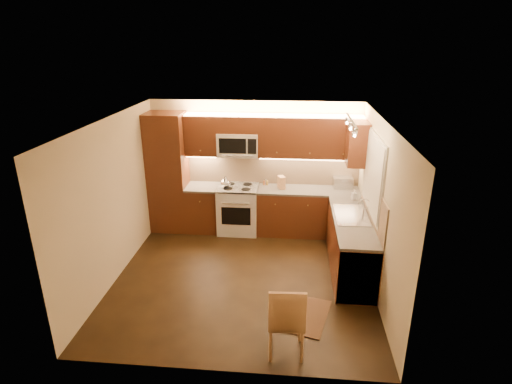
# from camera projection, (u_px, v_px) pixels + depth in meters

# --- Properties ---
(floor) EXTENTS (4.00, 4.00, 0.01)m
(floor) POSITION_uv_depth(u_px,v_px,m) (244.00, 277.00, 6.62)
(floor) COLOR black
(floor) RESTS_ON ground
(ceiling) EXTENTS (4.00, 4.00, 0.01)m
(ceiling) POSITION_uv_depth(u_px,v_px,m) (242.00, 121.00, 5.74)
(ceiling) COLOR beige
(ceiling) RESTS_ON ground
(wall_back) EXTENTS (4.00, 0.01, 2.50)m
(wall_back) POSITION_uv_depth(u_px,v_px,m) (255.00, 166.00, 8.04)
(wall_back) COLOR #C2B28E
(wall_back) RESTS_ON ground
(wall_front) EXTENTS (4.00, 0.01, 2.50)m
(wall_front) POSITION_uv_depth(u_px,v_px,m) (219.00, 277.00, 4.32)
(wall_front) COLOR #C2B28E
(wall_front) RESTS_ON ground
(wall_left) EXTENTS (0.01, 4.00, 2.50)m
(wall_left) POSITION_uv_depth(u_px,v_px,m) (113.00, 200.00, 6.35)
(wall_left) COLOR #C2B28E
(wall_left) RESTS_ON ground
(wall_right) EXTENTS (0.01, 4.00, 2.50)m
(wall_right) POSITION_uv_depth(u_px,v_px,m) (379.00, 209.00, 6.01)
(wall_right) COLOR #C2B28E
(wall_right) RESTS_ON ground
(pantry) EXTENTS (0.70, 0.60, 2.30)m
(pantry) POSITION_uv_depth(u_px,v_px,m) (168.00, 173.00, 7.94)
(pantry) COLOR #3F210D
(pantry) RESTS_ON floor
(base_cab_back_left) EXTENTS (0.62, 0.60, 0.86)m
(base_cab_back_left) POSITION_uv_depth(u_px,v_px,m) (204.00, 209.00, 8.14)
(base_cab_back_left) COLOR #3F210D
(base_cab_back_left) RESTS_ON floor
(counter_back_left) EXTENTS (0.62, 0.60, 0.04)m
(counter_back_left) POSITION_uv_depth(u_px,v_px,m) (203.00, 187.00, 7.98)
(counter_back_left) COLOR #393634
(counter_back_left) RESTS_ON base_cab_back_left
(base_cab_back_right) EXTENTS (1.92, 0.60, 0.86)m
(base_cab_back_right) POSITION_uv_depth(u_px,v_px,m) (307.00, 212.00, 7.96)
(base_cab_back_right) COLOR #3F210D
(base_cab_back_right) RESTS_ON floor
(counter_back_right) EXTENTS (1.92, 0.60, 0.04)m
(counter_back_right) POSITION_uv_depth(u_px,v_px,m) (308.00, 190.00, 7.80)
(counter_back_right) COLOR #393634
(counter_back_right) RESTS_ON base_cab_back_right
(base_cab_right) EXTENTS (0.60, 2.00, 0.86)m
(base_cab_right) POSITION_uv_depth(u_px,v_px,m) (350.00, 246.00, 6.70)
(base_cab_right) COLOR #3F210D
(base_cab_right) RESTS_ON floor
(counter_right) EXTENTS (0.60, 2.00, 0.04)m
(counter_right) POSITION_uv_depth(u_px,v_px,m) (353.00, 220.00, 6.54)
(counter_right) COLOR #393634
(counter_right) RESTS_ON base_cab_right
(dishwasher) EXTENTS (0.58, 0.60, 0.84)m
(dishwasher) POSITION_uv_depth(u_px,v_px,m) (356.00, 268.00, 6.04)
(dishwasher) COLOR silver
(dishwasher) RESTS_ON floor
(backsplash_back) EXTENTS (3.30, 0.02, 0.60)m
(backsplash_back) POSITION_uv_depth(u_px,v_px,m) (273.00, 169.00, 8.02)
(backsplash_back) COLOR tan
(backsplash_back) RESTS_ON wall_back
(backsplash_right) EXTENTS (0.02, 2.00, 0.60)m
(backsplash_right) POSITION_uv_depth(u_px,v_px,m) (373.00, 202.00, 6.40)
(backsplash_right) COLOR tan
(backsplash_right) RESTS_ON wall_right
(upper_cab_back_left) EXTENTS (0.62, 0.35, 0.75)m
(upper_cab_back_left) POSITION_uv_depth(u_px,v_px,m) (202.00, 135.00, 7.74)
(upper_cab_back_left) COLOR #3F210D
(upper_cab_back_left) RESTS_ON wall_back
(upper_cab_back_right) EXTENTS (1.92, 0.35, 0.75)m
(upper_cab_back_right) POSITION_uv_depth(u_px,v_px,m) (311.00, 137.00, 7.57)
(upper_cab_back_right) COLOR #3F210D
(upper_cab_back_right) RESTS_ON wall_back
(upper_cab_bridge) EXTENTS (0.76, 0.35, 0.31)m
(upper_cab_bridge) POSITION_uv_depth(u_px,v_px,m) (238.00, 124.00, 7.61)
(upper_cab_bridge) COLOR #3F210D
(upper_cab_bridge) RESTS_ON wall_back
(upper_cab_right_corner) EXTENTS (0.35, 0.50, 0.75)m
(upper_cab_right_corner) POSITION_uv_depth(u_px,v_px,m) (357.00, 144.00, 7.11)
(upper_cab_right_corner) COLOR #3F210D
(upper_cab_right_corner) RESTS_ON wall_right
(stove) EXTENTS (0.76, 0.65, 0.92)m
(stove) POSITION_uv_depth(u_px,v_px,m) (238.00, 209.00, 8.04)
(stove) COLOR silver
(stove) RESTS_ON floor
(microwave) EXTENTS (0.76, 0.38, 0.44)m
(microwave) POSITION_uv_depth(u_px,v_px,m) (238.00, 144.00, 7.73)
(microwave) COLOR silver
(microwave) RESTS_ON wall_back
(window_frame) EXTENTS (0.03, 1.44, 1.24)m
(window_frame) POSITION_uv_depth(u_px,v_px,m) (374.00, 175.00, 6.40)
(window_frame) COLOR silver
(window_frame) RESTS_ON wall_right
(window_blinds) EXTENTS (0.02, 1.36, 1.16)m
(window_blinds) POSITION_uv_depth(u_px,v_px,m) (373.00, 175.00, 6.40)
(window_blinds) COLOR silver
(window_blinds) RESTS_ON wall_right
(sink) EXTENTS (0.52, 0.86, 0.15)m
(sink) POSITION_uv_depth(u_px,v_px,m) (352.00, 211.00, 6.64)
(sink) COLOR silver
(sink) RESTS_ON counter_right
(faucet) EXTENTS (0.20, 0.04, 0.30)m
(faucet) POSITION_uv_depth(u_px,v_px,m) (364.00, 207.00, 6.60)
(faucet) COLOR silver
(faucet) RESTS_ON counter_right
(track_light_bar) EXTENTS (0.04, 1.20, 0.03)m
(track_light_bar) POSITION_uv_depth(u_px,v_px,m) (351.00, 121.00, 5.99)
(track_light_bar) COLOR silver
(track_light_bar) RESTS_ON ceiling
(kettle) EXTENTS (0.21, 0.21, 0.23)m
(kettle) POSITION_uv_depth(u_px,v_px,m) (225.00, 182.00, 7.81)
(kettle) COLOR silver
(kettle) RESTS_ON stove
(toaster_oven) EXTENTS (0.38, 0.30, 0.22)m
(toaster_oven) POSITION_uv_depth(u_px,v_px,m) (343.00, 182.00, 7.86)
(toaster_oven) COLOR silver
(toaster_oven) RESTS_ON counter_back_right
(knife_block) EXTENTS (0.17, 0.20, 0.24)m
(knife_block) POSITION_uv_depth(u_px,v_px,m) (281.00, 182.00, 7.82)
(knife_block) COLOR #AB714D
(knife_block) RESTS_ON counter_back_right
(spice_jar_a) EXTENTS (0.05, 0.05, 0.09)m
(spice_jar_a) POSITION_uv_depth(u_px,v_px,m) (281.00, 182.00, 8.05)
(spice_jar_a) COLOR silver
(spice_jar_a) RESTS_ON counter_back_right
(spice_jar_b) EXTENTS (0.05, 0.05, 0.09)m
(spice_jar_b) POSITION_uv_depth(u_px,v_px,m) (264.00, 183.00, 8.02)
(spice_jar_b) COLOR brown
(spice_jar_b) RESTS_ON counter_back_right
(spice_jar_c) EXTENTS (0.05, 0.05, 0.11)m
(spice_jar_c) POSITION_uv_depth(u_px,v_px,m) (266.00, 181.00, 8.07)
(spice_jar_c) COLOR silver
(spice_jar_c) RESTS_ON counter_back_right
(spice_jar_d) EXTENTS (0.06, 0.06, 0.09)m
(spice_jar_d) POSITION_uv_depth(u_px,v_px,m) (267.00, 183.00, 8.02)
(spice_jar_d) COLOR olive
(spice_jar_d) RESTS_ON counter_back_right
(soap_bottle) EXTENTS (0.10, 0.10, 0.17)m
(soap_bottle) POSITION_uv_depth(u_px,v_px,m) (354.00, 195.00, 7.31)
(soap_bottle) COLOR silver
(soap_bottle) RESTS_ON counter_right
(rug) EXTENTS (0.78, 0.98, 0.01)m
(rug) POSITION_uv_depth(u_px,v_px,m) (305.00, 315.00, 5.70)
(rug) COLOR black
(rug) RESTS_ON floor
(dining_chair) EXTENTS (0.45, 0.45, 0.96)m
(dining_chair) POSITION_uv_depth(u_px,v_px,m) (286.00, 318.00, 4.90)
(dining_chair) COLOR #AB714D
(dining_chair) RESTS_ON floor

